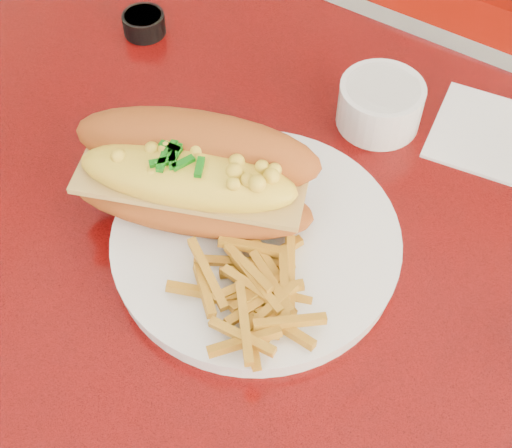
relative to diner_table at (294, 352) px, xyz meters
The scene contains 9 objects.
diner_table is the anchor object (origin of this frame).
booth_bench_far 0.87m from the diner_table, 90.00° to the left, with size 1.20×0.51×0.90m.
dinner_plate 0.18m from the diner_table, behind, with size 0.36×0.36×0.02m.
mac_hoagie 0.26m from the diner_table, behind, with size 0.27×0.20×0.11m.
fries_pile 0.20m from the diner_table, 106.49° to the right, with size 0.11×0.10×0.03m, color gold, non-canonical shape.
fork 0.19m from the diner_table, behind, with size 0.02×0.15×0.00m.
gravy_ramekin 0.30m from the diner_table, 98.83° to the left, with size 0.12×0.12×0.05m.
sauce_cup_left 0.45m from the diner_table, 149.89° to the left, with size 0.06×0.06×0.03m.
paper_napkin 0.33m from the diner_table, 73.25° to the left, with size 0.13×0.13×0.00m, color white.
Camera 1 is at (0.17, -0.33, 1.35)m, focal length 50.00 mm.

